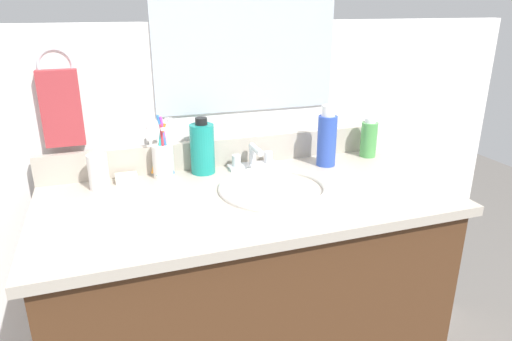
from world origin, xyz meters
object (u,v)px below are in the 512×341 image
at_px(bottle_shampoo_blue, 327,138).
at_px(bottle_toner_green, 369,138).
at_px(hand_towel, 61,108).
at_px(cup_white_ceramic, 163,159).
at_px(faucet, 253,160).
at_px(soap_bar, 126,178).
at_px(bottle_mouthwash_teal, 202,148).
at_px(bottle_lotion_white, 98,170).

bearing_deg(bottle_shampoo_blue, bottle_toner_green, 11.20).
relative_size(bottle_shampoo_blue, bottle_toner_green, 1.46).
xyz_separation_m(hand_towel, bottle_shampoo_blue, (0.79, -0.13, -0.13)).
height_order(hand_towel, cup_white_ceramic, hand_towel).
bearing_deg(faucet, hand_towel, 171.86).
distance_m(faucet, cup_white_ceramic, 0.29).
distance_m(bottle_shampoo_blue, soap_bar, 0.64).
distance_m(bottle_shampoo_blue, bottle_toner_green, 0.19).
height_order(bottle_mouthwash_teal, bottle_lotion_white, bottle_mouthwash_teal).
bearing_deg(bottle_mouthwash_teal, soap_bar, -178.51).
xyz_separation_m(bottle_lotion_white, soap_bar, (0.08, 0.03, -0.04)).
distance_m(bottle_toner_green, cup_white_ceramic, 0.71).
distance_m(hand_towel, bottle_mouthwash_teal, 0.42).
xyz_separation_m(faucet, soap_bar, (-0.40, 0.01, -0.02)).
height_order(bottle_toner_green, bottle_lotion_white, bottle_toner_green).
bearing_deg(soap_bar, cup_white_ceramic, 4.14).
bearing_deg(bottle_mouthwash_teal, hand_towel, 170.34).
xyz_separation_m(bottle_shampoo_blue, soap_bar, (-0.64, 0.06, -0.08)).
relative_size(bottle_shampoo_blue, bottle_mouthwash_teal, 1.13).
height_order(bottle_shampoo_blue, soap_bar, bottle_shampoo_blue).
distance_m(faucet, soap_bar, 0.40).
bearing_deg(faucet, bottle_shampoo_blue, -11.83).
relative_size(bottle_toner_green, bottle_lotion_white, 1.10).
distance_m(bottle_shampoo_blue, bottle_lotion_white, 0.71).
relative_size(bottle_toner_green, soap_bar, 2.15).
relative_size(bottle_shampoo_blue, soap_bar, 3.13).
bearing_deg(bottle_toner_green, bottle_shampoo_blue, -168.80).
bearing_deg(faucet, bottle_toner_green, -1.86).
xyz_separation_m(hand_towel, cup_white_ceramic, (0.27, -0.06, -0.16)).
bearing_deg(hand_towel, soap_bar, -24.93).
bearing_deg(bottle_toner_green, bottle_mouthwash_teal, 177.42).
distance_m(bottle_mouthwash_teal, cup_white_ceramic, 0.12).
xyz_separation_m(faucet, bottle_lotion_white, (-0.48, -0.02, 0.03)).
relative_size(hand_towel, bottle_lotion_white, 1.75).
bearing_deg(bottle_shampoo_blue, hand_towel, 170.75).
xyz_separation_m(bottle_shampoo_blue, cup_white_ceramic, (-0.52, 0.06, -0.03)).
xyz_separation_m(bottle_toner_green, bottle_lotion_white, (-0.89, -0.01, -0.01)).
xyz_separation_m(bottle_mouthwash_teal, bottle_lotion_white, (-0.31, -0.03, -0.02)).
relative_size(cup_white_ceramic, soap_bar, 3.04).
distance_m(bottle_toner_green, bottle_lotion_white, 0.89).
height_order(faucet, bottle_mouthwash_teal, bottle_mouthwash_teal).
height_order(bottle_mouthwash_teal, soap_bar, bottle_mouthwash_teal).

